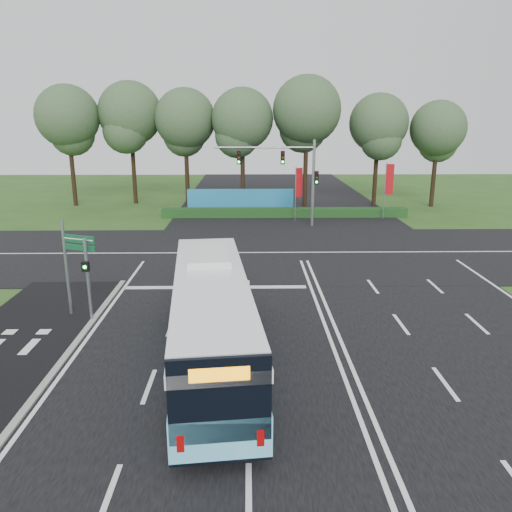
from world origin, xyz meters
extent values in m
plane|color=#24501A|center=(0.00, 0.00, 0.00)|extent=(120.00, 120.00, 0.00)
cube|color=black|center=(0.00, 0.00, 0.02)|extent=(20.00, 120.00, 0.04)
cube|color=black|center=(0.00, 12.00, 0.03)|extent=(120.00, 14.00, 0.05)
cube|color=gray|center=(-10.10, -3.00, 0.06)|extent=(0.25, 18.00, 0.12)
cube|color=#6DD5FC|center=(-4.60, -3.32, 1.09)|extent=(3.81, 12.45, 1.12)
cube|color=black|center=(-4.60, -3.32, 0.58)|extent=(3.78, 12.39, 0.31)
cube|color=black|center=(-4.60, -3.32, 2.11)|extent=(3.69, 12.26, 0.97)
cube|color=white|center=(-4.60, -3.32, 2.73)|extent=(3.81, 12.45, 0.36)
cube|color=white|center=(-4.60, -3.32, 3.08)|extent=(3.71, 11.96, 0.36)
cube|color=white|center=(-4.87, -0.79, 3.39)|extent=(1.94, 3.22, 0.26)
cube|color=black|center=(-3.97, -9.36, 2.17)|extent=(2.48, 0.38, 2.25)
cube|color=orange|center=(-3.97, -9.40, 2.88)|extent=(1.43, 0.21, 0.36)
cylinder|color=black|center=(-6.15, 0.00, 0.53)|extent=(0.39, 1.09, 1.06)
cylinder|color=black|center=(-3.77, 0.25, 0.53)|extent=(0.39, 1.09, 1.06)
cylinder|color=black|center=(-5.39, -7.31, 0.53)|extent=(0.39, 1.09, 1.06)
cylinder|color=black|center=(-3.01, -7.06, 0.53)|extent=(0.39, 1.09, 1.06)
cylinder|color=gray|center=(-10.20, 0.71, 1.86)|extent=(0.15, 0.15, 3.73)
cube|color=black|center=(-10.20, 0.53, 2.56)|extent=(0.30, 0.19, 0.43)
sphere|color=#19F233|center=(-10.20, 0.43, 2.56)|extent=(0.15, 0.15, 0.15)
cylinder|color=gray|center=(-11.35, 1.42, 2.19)|extent=(0.13, 0.13, 4.38)
cube|color=#0E4F2A|center=(-10.58, 1.11, 3.61)|extent=(1.54, 0.67, 0.33)
cube|color=#0E4F2A|center=(-10.58, 1.11, 3.23)|extent=(1.54, 0.67, 0.24)
cube|color=white|center=(-10.58, 1.08, 3.61)|extent=(1.42, 0.59, 0.04)
cylinder|color=gray|center=(0.80, 22.79, 2.33)|extent=(0.07, 0.07, 4.66)
cube|color=#AB0E14|center=(1.11, 22.93, 3.31)|extent=(0.58, 0.29, 2.48)
cylinder|color=gray|center=(8.66, 23.42, 2.47)|extent=(0.08, 0.08, 4.94)
cube|color=#AB0E14|center=(9.02, 23.37, 3.52)|extent=(0.66, 0.12, 2.64)
cylinder|color=gray|center=(2.00, 20.50, 3.50)|extent=(0.24, 0.24, 7.00)
cylinder|color=gray|center=(-2.00, 20.50, 6.40)|extent=(8.00, 0.16, 0.16)
cube|color=black|center=(-0.50, 20.50, 5.60)|extent=(0.32, 0.28, 1.05)
cube|color=black|center=(-4.00, 20.50, 5.60)|extent=(0.32, 0.28, 1.05)
cube|color=black|center=(2.25, 20.50, 4.00)|extent=(0.32, 0.28, 1.05)
cube|color=#163A15|center=(0.00, 24.50, 0.40)|extent=(22.00, 1.20, 0.80)
cube|color=teal|center=(-4.00, 27.00, 1.10)|extent=(10.00, 0.30, 2.20)
cylinder|color=black|center=(-20.94, 31.10, 4.18)|extent=(0.44, 0.44, 8.36)
sphere|color=#334F2E|center=(-20.94, 31.10, 8.80)|extent=(6.16, 6.16, 6.16)
cylinder|color=black|center=(-15.10, 32.45, 4.33)|extent=(0.44, 0.44, 8.65)
sphere|color=#334F2E|center=(-15.10, 32.45, 9.11)|extent=(6.38, 6.38, 6.38)
cylinder|color=black|center=(-9.48, 31.39, 4.08)|extent=(0.44, 0.44, 8.15)
sphere|color=#334F2E|center=(-9.48, 31.39, 8.58)|extent=(6.01, 6.01, 6.01)
cylinder|color=black|center=(-3.80, 30.19, 4.07)|extent=(0.44, 0.44, 8.13)
sphere|color=#334F2E|center=(-3.80, 30.19, 8.56)|extent=(5.99, 5.99, 5.99)
cylinder|color=black|center=(2.41, 29.84, 4.46)|extent=(0.44, 0.44, 8.93)
sphere|color=#334F2E|center=(2.41, 29.84, 9.40)|extent=(6.58, 6.58, 6.58)
cylinder|color=black|center=(9.49, 30.23, 3.89)|extent=(0.44, 0.44, 7.77)
sphere|color=#334F2E|center=(9.49, 30.23, 8.18)|extent=(5.73, 5.73, 5.73)
cylinder|color=black|center=(15.27, 29.91, 3.65)|extent=(0.44, 0.44, 7.30)
sphere|color=#334F2E|center=(15.27, 29.91, 7.68)|extent=(5.38, 5.38, 5.38)
camera|label=1|loc=(-3.29, -19.85, 8.62)|focal=35.00mm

